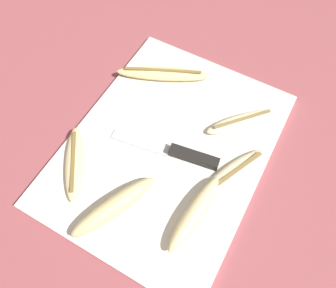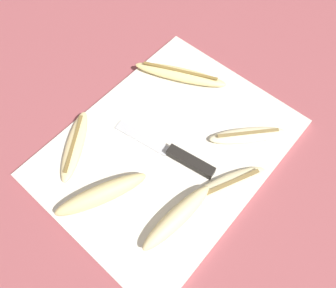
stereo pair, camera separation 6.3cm
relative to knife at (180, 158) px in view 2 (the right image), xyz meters
name	(u,v)px [view 2 (the right image)]	position (x,y,z in m)	size (l,w,h in m)	color
ground_plane	(168,149)	(0.01, 0.04, -0.02)	(4.00, 4.00, 0.00)	#93474C
cutting_board	(168,148)	(0.01, 0.04, -0.01)	(0.47, 0.36, 0.01)	silver
knife	(180,158)	(0.00, 0.00, 0.00)	(0.05, 0.22, 0.02)	black
banana_golden_short	(180,74)	(0.15, 0.13, 0.00)	(0.12, 0.20, 0.02)	#EDD689
banana_pale_long	(247,135)	(0.12, -0.07, 0.00)	(0.13, 0.13, 0.02)	beige
banana_mellow_near	(75,145)	(-0.11, 0.17, 0.00)	(0.15, 0.12, 0.02)	beige
banana_spotted_left	(101,194)	(-0.15, 0.06, 0.01)	(0.17, 0.10, 0.04)	#DBC684
banana_ripe_center	(177,217)	(-0.09, -0.07, 0.01)	(0.16, 0.05, 0.03)	beige
banana_cream_curved	(228,185)	(0.01, -0.10, 0.00)	(0.16, 0.10, 0.02)	beige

